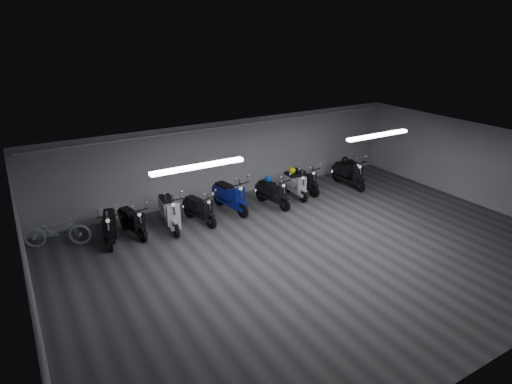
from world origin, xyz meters
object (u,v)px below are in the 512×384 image
helmet_0 (345,160)px  helmet_2 (268,179)px  scooter_7 (303,176)px  scooter_2 (169,206)px  scooter_9 (353,166)px  scooter_8 (349,170)px  scooter_4 (230,191)px  bicycle (56,227)px  helmet_1 (292,171)px  scooter_3 (199,205)px  scooter_0 (109,221)px  scooter_1 (132,217)px  scooter_6 (295,180)px  scooter_5 (273,188)px

helmet_0 → helmet_2: helmet_0 is taller
scooter_7 → helmet_2: 1.76m
scooter_2 → scooter_9: (7.86, 0.38, -0.15)m
scooter_8 → scooter_4: bearing=176.6°
bicycle → helmet_1: size_ratio=6.78×
scooter_2 → helmet_1: (4.85, 0.38, 0.21)m
scooter_4 → scooter_3: bearing=-176.6°
scooter_0 → scooter_1: 0.67m
scooter_6 → scooter_8: bearing=-0.5°
scooter_4 → scooter_8: bearing=-12.6°
scooter_2 → scooter_9: scooter_2 is taller
scooter_6 → bicycle: (-7.98, 0.42, -0.06)m
scooter_6 → scooter_8: size_ratio=0.93×
scooter_6 → bicycle: bearing=-178.6°
bicycle → scooter_5: bearing=-74.5°
scooter_4 → scooter_8: (5.03, -0.25, -0.02)m
scooter_1 → helmet_2: size_ratio=6.85×
scooter_4 → bicycle: 5.37m
scooter_9 → scooter_6: bearing=-154.4°
scooter_1 → scooter_6: 5.96m
scooter_5 → scooter_6: 1.19m
scooter_2 → scooter_8: 7.23m
scooter_8 → bicycle: bearing=176.0°
scooter_8 → scooter_9: (0.64, 0.45, -0.11)m
scooter_3 → scooter_9: (6.92, 0.49, -0.03)m
scooter_8 → bicycle: (-10.38, 0.63, -0.11)m
scooter_8 → helmet_1: bearing=168.8°
scooter_7 → helmet_1: 0.58m
scooter_4 → helmet_0: scooter_4 is taller
bicycle → scooter_1: bearing=-81.8°
scooter_1 → helmet_1: scooter_1 is taller
scooter_0 → helmet_0: 9.04m
scooter_9 → scooter_7: bearing=-158.0°
scooter_9 → helmet_0: scooter_9 is taller
scooter_1 → scooter_7: scooter_7 is taller
scooter_6 → bicycle: size_ratio=0.96×
scooter_0 → scooter_5: 5.48m
helmet_1 → bicycle: bearing=178.7°
scooter_0 → scooter_3: (2.75, -0.16, -0.03)m
scooter_7 → bicycle: (-8.51, 0.22, -0.06)m
helmet_0 → helmet_1: 2.39m
scooter_1 → helmet_2: scooter_1 is taller
scooter_9 → helmet_1: (-3.02, -0.00, 0.35)m
scooter_6 → scooter_9: bearing=9.0°
scooter_9 → bicycle: bearing=-159.9°
scooter_0 → scooter_7: 7.16m
scooter_0 → bicycle: scooter_0 is taller
scooter_4 → scooter_2: bearing=174.9°
scooter_6 → scooter_7: 0.56m
scooter_1 → scooter_6: bearing=-11.5°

